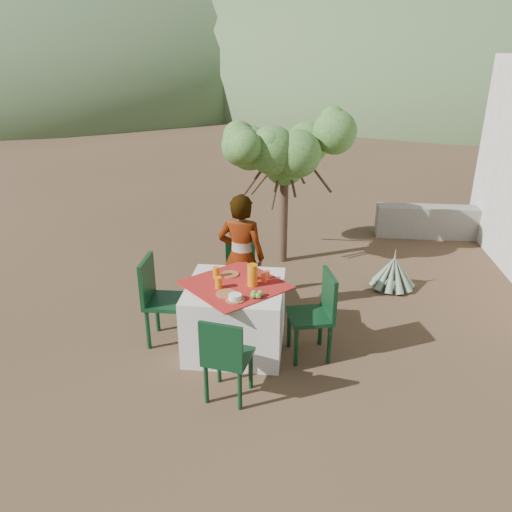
{
  "coord_description": "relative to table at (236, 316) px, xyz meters",
  "views": [
    {
      "loc": [
        1.06,
        -5.14,
        3.08
      ],
      "look_at": [
        0.52,
        -0.02,
        0.93
      ],
      "focal_mm": 35.0,
      "sensor_mm": 36.0,
      "label": 1
    }
  ],
  "objects": [
    {
      "name": "ground",
      "position": [
        -0.34,
        0.42,
        -0.38
      ],
      "size": [
        160.0,
        160.0,
        0.0
      ],
      "primitive_type": "plane",
      "color": "#3E2C1C",
      "rests_on": "ground"
    },
    {
      "name": "table",
      "position": [
        0.0,
        0.0,
        0.0
      ],
      "size": [
        1.3,
        1.3,
        0.76
      ],
      "color": "silver",
      "rests_on": "ground"
    },
    {
      "name": "chair_far",
      "position": [
        -0.08,
        1.09,
        0.08
      ],
      "size": [
        0.47,
        0.47,
        0.83
      ],
      "rotation": [
        0.0,
        0.0,
        0.27
      ],
      "color": "black",
      "rests_on": "ground"
    },
    {
      "name": "chair_near",
      "position": [
        0.04,
        -0.93,
        0.11
      ],
      "size": [
        0.48,
        0.48,
        0.88
      ],
      "rotation": [
        0.0,
        0.0,
        2.95
      ],
      "color": "black",
      "rests_on": "ground"
    },
    {
      "name": "chair_left",
      "position": [
        -0.85,
        0.03,
        0.17
      ],
      "size": [
        0.47,
        0.47,
        1.0
      ],
      "rotation": [
        0.0,
        0.0,
        1.59
      ],
      "color": "black",
      "rests_on": "ground"
    },
    {
      "name": "chair_right",
      "position": [
        0.88,
        -0.07,
        0.15
      ],
      "size": [
        0.53,
        0.53,
        0.95
      ],
      "rotation": [
        0.0,
        0.0,
        4.96
      ],
      "color": "black",
      "rests_on": "ground"
    },
    {
      "name": "person",
      "position": [
        -0.03,
        0.71,
        0.4
      ],
      "size": [
        0.61,
        0.44,
        1.55
      ],
      "primitive_type": "imported",
      "rotation": [
        0.0,
        0.0,
        3.01
      ],
      "color": "#8C6651",
      "rests_on": "ground"
    },
    {
      "name": "shrub_tree",
      "position": [
        0.44,
        2.53,
        1.22
      ],
      "size": [
        1.73,
        1.69,
        2.03
      ],
      "color": "#4B3325",
      "rests_on": "ground"
    },
    {
      "name": "agave",
      "position": [
        1.94,
        1.68,
        -0.16
      ],
      "size": [
        0.62,
        0.6,
        0.65
      ],
      "rotation": [
        0.0,
        0.0,
        -0.01
      ],
      "color": "slate",
      "rests_on": "ground"
    },
    {
      "name": "stone_wall",
      "position": [
        3.26,
        3.82,
        -0.1
      ],
      "size": [
        2.6,
        0.35,
        0.55
      ],
      "primitive_type": "cube",
      "color": "gray",
      "rests_on": "ground"
    },
    {
      "name": "hill_near_left",
      "position": [
        -18.34,
        30.42,
        -0.38
      ],
      "size": [
        40.0,
        40.0,
        16.0
      ],
      "primitive_type": "ellipsoid",
      "color": "#38522E",
      "rests_on": "ground"
    },
    {
      "name": "hill_near_right",
      "position": [
        11.66,
        36.42,
        -0.38
      ],
      "size": [
        48.0,
        48.0,
        20.0
      ],
      "primitive_type": "ellipsoid",
      "color": "#38522E",
      "rests_on": "ground"
    },
    {
      "name": "hill_far_center",
      "position": [
        -4.34,
        52.42,
        -0.38
      ],
      "size": [
        60.0,
        60.0,
        24.0
      ],
      "primitive_type": "ellipsoid",
      "color": "slate",
      "rests_on": "ground"
    },
    {
      "name": "plate_far",
      "position": [
        -0.09,
        0.22,
        0.39
      ],
      "size": [
        0.2,
        0.2,
        0.01
      ],
      "primitive_type": "cylinder",
      "color": "brown",
      "rests_on": "table"
    },
    {
      "name": "plate_near",
      "position": [
        -0.05,
        -0.24,
        0.39
      ],
      "size": [
        0.21,
        0.21,
        0.01
      ],
      "primitive_type": "cylinder",
      "color": "brown",
      "rests_on": "table"
    },
    {
      "name": "glass_far",
      "position": [
        -0.23,
        0.15,
        0.44
      ],
      "size": [
        0.08,
        0.08,
        0.12
      ],
      "primitive_type": "cylinder",
      "color": "orange",
      "rests_on": "table"
    },
    {
      "name": "glass_near",
      "position": [
        -0.16,
        -0.11,
        0.44
      ],
      "size": [
        0.08,
        0.08,
        0.12
      ],
      "primitive_type": "cylinder",
      "color": "orange",
      "rests_on": "table"
    },
    {
      "name": "juice_pitcher",
      "position": [
        0.19,
        -0.01,
        0.5
      ],
      "size": [
        0.11,
        0.11,
        0.24
      ],
      "primitive_type": "cylinder",
      "color": "orange",
      "rests_on": "table"
    },
    {
      "name": "bowl_plate",
      "position": [
        0.05,
        -0.36,
        0.39
      ],
      "size": [
        0.2,
        0.2,
        0.01
      ],
      "primitive_type": "cylinder",
      "color": "brown",
      "rests_on": "table"
    },
    {
      "name": "white_bowl",
      "position": [
        0.05,
        -0.36,
        0.42
      ],
      "size": [
        0.13,
        0.13,
        0.05
      ],
      "primitive_type": "cylinder",
      "color": "white",
      "rests_on": "bowl_plate"
    },
    {
      "name": "jar_left",
      "position": [
        0.3,
        0.09,
        0.43
      ],
      "size": [
        0.06,
        0.06,
        0.1
      ],
      "primitive_type": "cylinder",
      "color": "#E75A28",
      "rests_on": "table"
    },
    {
      "name": "jar_right",
      "position": [
        0.33,
        0.18,
        0.43
      ],
      "size": [
        0.06,
        0.06,
        0.09
      ],
      "primitive_type": "cylinder",
      "color": "#E75A28",
      "rests_on": "table"
    },
    {
      "name": "napkin_holder",
      "position": [
        0.16,
        0.14,
        0.42
      ],
      "size": [
        0.07,
        0.05,
        0.08
      ],
      "primitive_type": "cube",
      "rotation": [
        0.0,
        0.0,
        -0.29
      ],
      "color": "white",
      "rests_on": "table"
    },
    {
      "name": "fruit_cluster",
      "position": [
        0.26,
        -0.28,
        0.41
      ],
      "size": [
        0.13,
        0.12,
        0.06
      ],
      "color": "olive",
      "rests_on": "table"
    }
  ]
}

